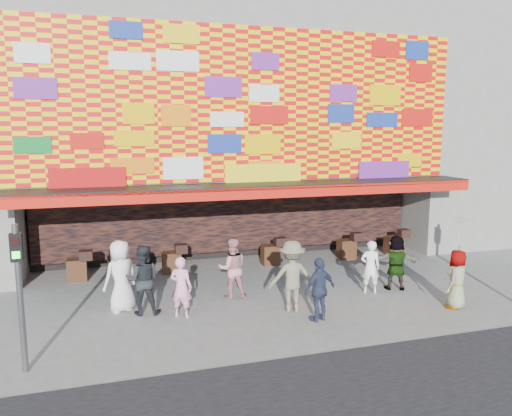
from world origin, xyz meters
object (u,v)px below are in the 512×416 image
(ped_a, at_px, (121,276))
(parasol, at_px, (460,231))
(ped_h, at_px, (370,267))
(ped_d, at_px, (292,276))
(ped_c, at_px, (143,280))
(ped_b, at_px, (181,287))
(ped_f, at_px, (396,262))
(signal_left, at_px, (19,282))
(ped_e, at_px, (320,289))
(ped_g, at_px, (457,279))
(ped_i, at_px, (232,268))

(ped_a, distance_m, parasol, 9.04)
(ped_h, bearing_deg, ped_a, 12.09)
(ped_d, bearing_deg, ped_c, -6.97)
(ped_a, relative_size, ped_b, 1.20)
(ped_f, bearing_deg, signal_left, 35.43)
(ped_c, xyz_separation_m, ped_h, (6.51, -0.23, -0.13))
(ped_e, xyz_separation_m, ped_g, (3.90, -0.25, -0.01))
(ped_f, height_order, ped_g, ped_f)
(signal_left, height_order, ped_i, signal_left)
(ped_h, bearing_deg, ped_e, 50.72)
(ped_a, height_order, ped_e, ped_a)
(ped_c, relative_size, ped_g, 1.15)
(ped_a, distance_m, ped_e, 5.21)
(ped_a, bearing_deg, ped_i, 155.56)
(signal_left, relative_size, ped_f, 1.81)
(ped_b, height_order, ped_c, ped_c)
(signal_left, height_order, ped_a, signal_left)
(ped_b, relative_size, ped_i, 0.93)
(ped_h, bearing_deg, ped_f, -157.39)
(ped_d, height_order, ped_i, ped_d)
(signal_left, bearing_deg, ped_f, 13.53)
(signal_left, xyz_separation_m, ped_g, (10.62, 0.52, -1.06))
(signal_left, height_order, ped_h, signal_left)
(ped_h, bearing_deg, parasol, 148.84)
(ped_f, bearing_deg, parasol, 131.94)
(ped_c, height_order, parasol, parasol)
(ped_h, relative_size, ped_i, 0.92)
(ped_f, distance_m, ped_i, 4.94)
(ped_d, height_order, parasol, parasol)
(signal_left, bearing_deg, ped_c, 45.25)
(ped_h, distance_m, parasol, 2.74)
(ped_a, distance_m, ped_g, 8.97)
(ped_d, xyz_separation_m, ped_i, (-1.26, 1.47, -0.09))
(ped_b, height_order, ped_i, ped_i)
(ped_b, bearing_deg, ped_i, -116.14)
(ped_f, xyz_separation_m, ped_h, (-0.91, -0.09, -0.04))
(ped_c, relative_size, parasol, 1.03)
(ped_i, xyz_separation_m, parasol, (5.58, -2.57, 1.25))
(ped_c, xyz_separation_m, ped_d, (3.79, -0.92, 0.03))
(ped_b, relative_size, ped_c, 0.87)
(ped_d, height_order, ped_h, ped_d)
(ped_h, bearing_deg, signal_left, 31.30)
(signal_left, xyz_separation_m, parasol, (10.62, 0.52, 0.26))
(signal_left, relative_size, ped_d, 1.58)
(signal_left, distance_m, ped_a, 3.62)
(signal_left, distance_m, ped_i, 5.99)
(signal_left, height_order, ped_f, signal_left)
(ped_g, bearing_deg, ped_a, -47.43)
(ped_g, bearing_deg, parasol, 180.00)
(ped_a, bearing_deg, ped_b, 120.56)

